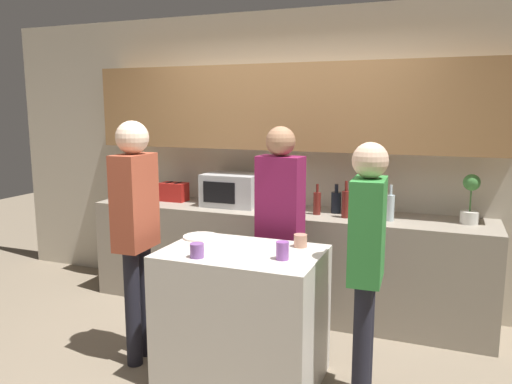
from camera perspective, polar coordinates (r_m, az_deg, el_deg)
The scene contains 20 objects.
ground_plane at distance 3.58m, azimuth -4.78°, elevation -21.00°, with size 14.00×14.00×0.00m, color #7F705B.
back_wall at distance 4.64m, azimuth 4.06°, elevation 6.06°, with size 6.40×0.40×2.70m.
back_counter at distance 4.58m, azimuth 2.88°, elevation -7.73°, with size 3.60×0.62×0.92m.
kitchen_island at distance 3.44m, azimuth -1.57°, elevation -13.94°, with size 1.04×0.71×0.90m.
microwave at distance 4.66m, azimuth -2.69°, elevation 0.27°, with size 0.52×0.39×0.30m.
toaster at distance 4.96m, azimuth -9.37°, elevation 0.02°, with size 0.26×0.16×0.18m.
potted_plant at distance 4.26m, azimuth 23.32°, elevation -0.74°, with size 0.14×0.14×0.40m.
bottle_0 at distance 4.31m, azimuth 6.99°, elevation -1.24°, with size 0.06×0.06×0.26m.
bottle_1 at distance 4.40m, azimuth 9.15°, elevation -1.11°, with size 0.09×0.09×0.25m.
bottle_2 at distance 4.21m, azimuth 10.22°, elevation -1.32°, with size 0.07×0.07×0.31m.
bottle_3 at distance 4.20m, azimuth 11.86°, elevation -1.73°, with size 0.07×0.07×0.25m.
bottle_4 at distance 4.30m, azimuth 13.69°, elevation -1.54°, with size 0.06×0.06×0.25m.
bottle_5 at distance 4.17m, azimuth 15.09°, elevation -1.68°, with size 0.07×0.07×0.29m.
plate_on_island at distance 3.61m, azimuth -6.30°, elevation -5.11°, with size 0.26×0.26×0.01m.
cup_0 at distance 3.08m, azimuth 3.04°, elevation -6.71°, with size 0.08×0.08×0.11m.
cup_1 at distance 3.37m, azimuth 5.10°, elevation -5.56°, with size 0.09×0.09×0.09m.
cup_2 at distance 3.15m, azimuth -6.76°, elevation -6.65°, with size 0.09×0.09×0.09m.
person_left at distance 3.09m, azimuth 12.54°, elevation -6.74°, with size 0.21×0.35×1.63m.
person_center at distance 3.60m, azimuth -13.60°, elevation -3.19°, with size 0.23×0.35×1.74m.
person_right at distance 3.79m, azimuth 2.76°, elevation -2.80°, with size 0.36×0.22×1.69m.
Camera 1 is at (1.38, -2.76, 1.82)m, focal length 35.00 mm.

